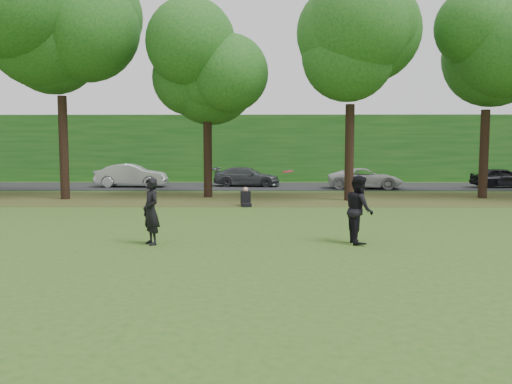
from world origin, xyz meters
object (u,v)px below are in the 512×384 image
(player_right, at_px, (359,209))
(frisbee, at_px, (288,172))
(seated_person, at_px, (246,199))
(player_left, at_px, (151,211))

(player_right, relative_size, frisbee, 6.05)
(frisbee, bearing_deg, seated_person, 98.66)
(player_left, xyz_separation_m, seated_person, (2.25, 8.72, -0.57))
(player_right, distance_m, seated_person, 9.14)
(frisbee, distance_m, seated_person, 9.06)
(player_left, xyz_separation_m, player_right, (5.52, 0.22, 0.03))
(player_left, relative_size, player_right, 0.97)
(player_left, bearing_deg, frisbee, 53.24)
(player_left, height_order, player_right, player_right)
(frisbee, bearing_deg, player_left, 178.58)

